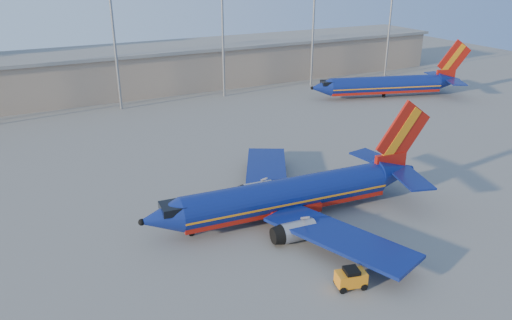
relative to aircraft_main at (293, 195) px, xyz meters
name	(u,v)px	position (x,y,z in m)	size (l,w,h in m)	color
ground	(267,211)	(-1.89, 2.00, -2.34)	(220.00, 220.00, 0.00)	slate
terminal_building	(179,65)	(8.11, 60.00, 1.98)	(122.00, 16.00, 8.50)	gray
light_mast_row	(169,4)	(3.11, 48.00, 15.21)	(101.60, 1.60, 28.65)	gray
aircraft_main	(293,195)	(0.00, 0.00, 0.00)	(32.38, 31.08, 10.96)	navy
aircraft_second	(389,85)	(40.99, 32.90, 0.11)	(30.72, 15.70, 10.70)	navy
baggage_tug	(351,278)	(-2.13, -12.80, -1.43)	(2.70, 1.99, 1.74)	orange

